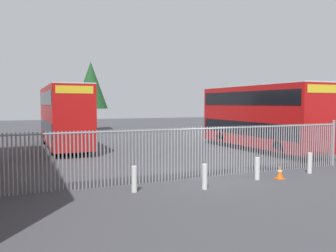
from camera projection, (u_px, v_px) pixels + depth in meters
ground_plane at (144, 153)px, 22.62m from camera, size 100.00×100.00×0.00m
palisade_fence at (188, 151)px, 14.90m from camera, size 16.87×0.14×2.35m
double_decker_bus_near_gate at (259, 115)px, 24.01m from camera, size 2.54×10.81×4.42m
double_decker_bus_behind_fence_left at (64, 114)px, 25.19m from camera, size 2.54×10.81×4.42m
bollard_near_left at (134, 179)px, 12.74m from camera, size 0.20×0.20×0.95m
bollard_center_front at (205, 177)px, 13.16m from camera, size 0.20×0.20×0.95m
bollard_near_right at (257, 169)px, 14.80m from camera, size 0.20×0.20×0.95m
bollard_far_right at (310, 163)px, 16.17m from camera, size 0.20×0.20×0.95m
traffic_cone_by_gate at (280, 172)px, 14.94m from camera, size 0.34×0.34×0.59m
tree_tall_back at (91, 85)px, 41.95m from camera, size 3.91×3.91×8.16m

